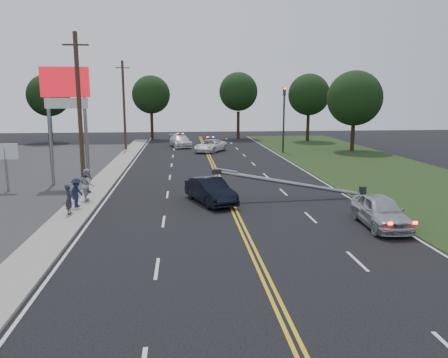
{
  "coord_description": "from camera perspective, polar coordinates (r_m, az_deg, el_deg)",
  "views": [
    {
      "loc": [
        -2.72,
        -16.85,
        6.04
      ],
      "look_at": [
        -0.53,
        5.98,
        1.7
      ],
      "focal_mm": 35.0,
      "sensor_mm": 36.0,
      "label": 1
    }
  ],
  "objects": [
    {
      "name": "pylon_sign",
      "position": [
        31.82,
        -19.96,
        10.01
      ],
      "size": [
        3.2,
        0.35,
        8.0
      ],
      "color": "gray",
      "rests_on": "ground"
    },
    {
      "name": "bystander_c",
      "position": [
        24.97,
        -18.67,
        -1.69
      ],
      "size": [
        0.83,
        1.15,
        1.59
      ],
      "primitive_type": "imported",
      "rotation": [
        0.0,
        0.0,
        1.32
      ],
      "color": "#18213D",
      "rests_on": "sidewalk"
    },
    {
      "name": "bystander_d",
      "position": [
        28.44,
        -17.51,
        -0.19
      ],
      "size": [
        0.8,
        0.99,
        1.57
      ],
      "primitive_type": "imported",
      "rotation": [
        0.0,
        0.0,
        1.03
      ],
      "color": "#524642",
      "rests_on": "sidewalk"
    },
    {
      "name": "tree_9",
      "position": [
        51.09,
        16.7,
        10.06
      ],
      "size": [
        6.05,
        6.05,
        8.89
      ],
      "color": "black",
      "rests_on": "ground"
    },
    {
      "name": "waiting_sedan",
      "position": [
        21.83,
        19.78,
        -3.97
      ],
      "size": [
        2.0,
        4.45,
        1.48
      ],
      "primitive_type": "imported",
      "rotation": [
        0.0,
        0.0,
        -0.06
      ],
      "color": "#AFB1B7",
      "rests_on": "ground"
    },
    {
      "name": "tree_8",
      "position": [
        61.39,
        11.04,
        10.75
      ],
      "size": [
        5.62,
        5.62,
        9.12
      ],
      "color": "black",
      "rests_on": "ground"
    },
    {
      "name": "tree_5",
      "position": [
        63.11,
        -21.97,
        10.09
      ],
      "size": [
        5.53,
        5.53,
        8.97
      ],
      "color": "black",
      "rests_on": "ground"
    },
    {
      "name": "small_sign",
      "position": [
        31.2,
        -26.67,
        2.75
      ],
      "size": [
        1.6,
        0.14,
        3.1
      ],
      "color": "gray",
      "rests_on": "ground"
    },
    {
      "name": "tree_6",
      "position": [
        63.52,
        -9.51,
        10.81
      ],
      "size": [
        5.35,
        5.35,
        9.0
      ],
      "color": "black",
      "rests_on": "ground"
    },
    {
      "name": "crashed_sedan",
      "position": [
        25.07,
        -1.8,
        -1.54
      ],
      "size": [
        2.98,
        4.63,
        1.44
      ],
      "primitive_type": "imported",
      "rotation": [
        0.0,
        0.0,
        0.36
      ],
      "color": "black",
      "rests_on": "ground"
    },
    {
      "name": "grass_verge",
      "position": [
        31.94,
        25.16,
        -1.2
      ],
      "size": [
        12.0,
        80.0,
        0.01
      ],
      "primitive_type": "cube",
      "color": "#1E3012",
      "rests_on": "ground"
    },
    {
      "name": "tree_7",
      "position": [
        64.05,
        1.89,
        11.32
      ],
      "size": [
        5.53,
        5.53,
        9.51
      ],
      "color": "black",
      "rests_on": "ground"
    },
    {
      "name": "centerline_yellow",
      "position": [
        27.65,
        0.29,
        -1.88
      ],
      "size": [
        0.36,
        80.0,
        0.0
      ],
      "primitive_type": "cube",
      "color": "gold",
      "rests_on": "ground"
    },
    {
      "name": "traffic_signal",
      "position": [
        48.16,
        7.83,
        8.43
      ],
      "size": [
        0.28,
        0.41,
        7.05
      ],
      "color": "#2D2D30",
      "rests_on": "ground"
    },
    {
      "name": "emergency_a",
      "position": [
        48.58,
        -1.78,
        4.36
      ],
      "size": [
        4.29,
        5.29,
        1.34
      ],
      "primitive_type": "imported",
      "rotation": [
        0.0,
        0.0,
        -0.51
      ],
      "color": "white",
      "rests_on": "ground"
    },
    {
      "name": "fallen_streetlight",
      "position": [
        26.3,
        9.85,
        -0.67
      ],
      "size": [
        9.36,
        0.44,
        1.91
      ],
      "color": "#2D2D30",
      "rests_on": "ground"
    },
    {
      "name": "emergency_b",
      "position": [
        53.46,
        -5.73,
        4.96
      ],
      "size": [
        3.09,
        5.4,
        1.47
      ],
      "primitive_type": "imported",
      "rotation": [
        0.0,
        0.0,
        0.21
      ],
      "color": "silver",
      "rests_on": "ground"
    },
    {
      "name": "bystander_a",
      "position": [
        23.57,
        -19.58,
        -2.53
      ],
      "size": [
        0.38,
        0.57,
        1.55
      ],
      "primitive_type": "imported",
      "rotation": [
        0.0,
        0.0,
        1.55
      ],
      "color": "#282830",
      "rests_on": "sidewalk"
    },
    {
      "name": "sidewalk",
      "position": [
        28.09,
        -17.04,
        -2.06
      ],
      "size": [
        1.8,
        70.0,
        0.12
      ],
      "primitive_type": "cube",
      "color": "gray",
      "rests_on": "ground"
    },
    {
      "name": "bystander_b",
      "position": [
        26.36,
        -17.37,
        -0.69
      ],
      "size": [
        0.9,
        1.05,
        1.86
      ],
      "primitive_type": "imported",
      "rotation": [
        0.0,
        0.0,
        1.82
      ],
      "color": "#AAAAAF",
      "rests_on": "sidewalk"
    },
    {
      "name": "utility_pole_mid",
      "position": [
        29.59,
        -18.34,
        8.33
      ],
      "size": [
        1.6,
        0.28,
        10.0
      ],
      "color": "#382619",
      "rests_on": "ground"
    },
    {
      "name": "utility_pole_far",
      "position": [
        51.27,
        -12.93,
        9.38
      ],
      "size": [
        1.6,
        0.28,
        10.0
      ],
      "color": "#382619",
      "rests_on": "ground"
    },
    {
      "name": "ground",
      "position": [
        18.1,
        3.51,
        -8.79
      ],
      "size": [
        120.0,
        120.0,
        0.0
      ],
      "primitive_type": "plane",
      "color": "black",
      "rests_on": "ground"
    }
  ]
}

